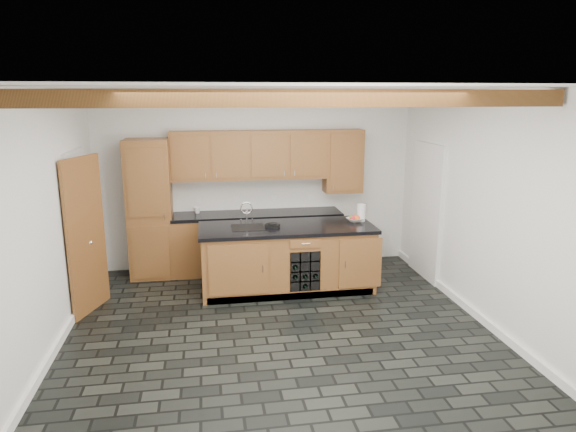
# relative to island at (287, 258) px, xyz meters

# --- Properties ---
(ground) EXTENTS (5.00, 5.00, 0.00)m
(ground) POSITION_rel_island_xyz_m (-0.31, -1.28, -0.46)
(ground) COLOR black
(ground) RESTS_ON ground
(room_shell) EXTENTS (5.01, 5.00, 5.00)m
(room_shell) POSITION_rel_island_xyz_m (-0.39, -0.75, 1.06)
(room_shell) COLOR white
(room_shell) RESTS_ON ground
(back_cabinetry) EXTENTS (3.65, 0.62, 2.20)m
(back_cabinetry) POSITION_rel_island_xyz_m (-0.68, 0.95, 0.52)
(back_cabinetry) COLOR #905C2E
(back_cabinetry) RESTS_ON ground
(island) EXTENTS (2.48, 0.96, 0.93)m
(island) POSITION_rel_island_xyz_m (0.00, 0.00, 0.00)
(island) COLOR #905C2E
(island) RESTS_ON ground
(faucet) EXTENTS (0.45, 0.40, 0.34)m
(faucet) POSITION_rel_island_xyz_m (-0.56, 0.05, 0.50)
(faucet) COLOR black
(faucet) RESTS_ON island
(kitchen_scale) EXTENTS (0.22, 0.18, 0.06)m
(kitchen_scale) POSITION_rel_island_xyz_m (-0.22, -0.02, 0.49)
(kitchen_scale) COLOR black
(kitchen_scale) RESTS_ON island
(fruit_bowl) EXTENTS (0.30, 0.30, 0.06)m
(fruit_bowl) POSITION_rel_island_xyz_m (1.02, 0.11, 0.49)
(fruit_bowl) COLOR silver
(fruit_bowl) RESTS_ON island
(fruit_cluster) EXTENTS (0.16, 0.17, 0.07)m
(fruit_cluster) POSITION_rel_island_xyz_m (1.02, 0.11, 0.52)
(fruit_cluster) COLOR red
(fruit_cluster) RESTS_ON fruit_bowl
(paper_towel) EXTENTS (0.12, 0.12, 0.25)m
(paper_towel) POSITION_rel_island_xyz_m (1.11, 0.13, 0.59)
(paper_towel) COLOR white
(paper_towel) RESTS_ON island
(mug) EXTENTS (0.12, 0.12, 0.10)m
(mug) POSITION_rel_island_xyz_m (-1.26, 1.04, 0.52)
(mug) COLOR white
(mug) RESTS_ON back_cabinetry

